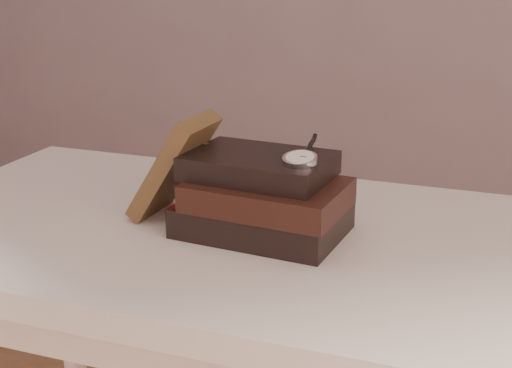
% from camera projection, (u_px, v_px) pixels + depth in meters
% --- Properties ---
extents(table, '(1.00, 0.60, 0.75)m').
position_uv_depth(table, '(210.00, 278.00, 1.14)').
color(table, silver).
rests_on(table, ground).
extents(book_stack, '(0.25, 0.18, 0.12)m').
position_uv_depth(book_stack, '(263.00, 198.00, 1.06)').
color(book_stack, black).
rests_on(book_stack, table).
extents(journal, '(0.12, 0.12, 0.17)m').
position_uv_depth(journal, '(174.00, 166.00, 1.11)').
color(journal, '#3F2B18').
rests_on(journal, table).
extents(pocket_watch, '(0.05, 0.15, 0.02)m').
position_uv_depth(pocket_watch, '(301.00, 158.00, 1.00)').
color(pocket_watch, silver).
rests_on(pocket_watch, book_stack).
extents(eyeglasses, '(0.11, 0.12, 0.05)m').
position_uv_depth(eyeglasses, '(236.00, 169.00, 1.16)').
color(eyeglasses, silver).
rests_on(eyeglasses, book_stack).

